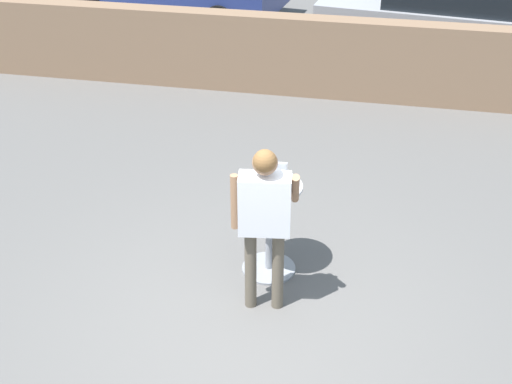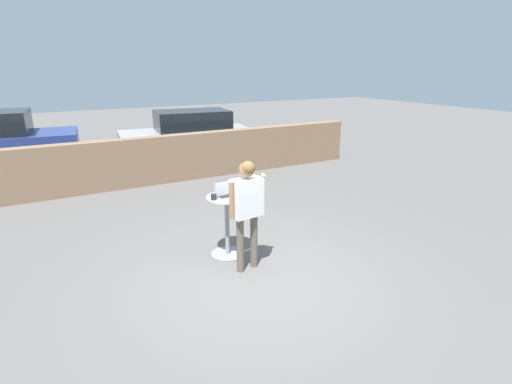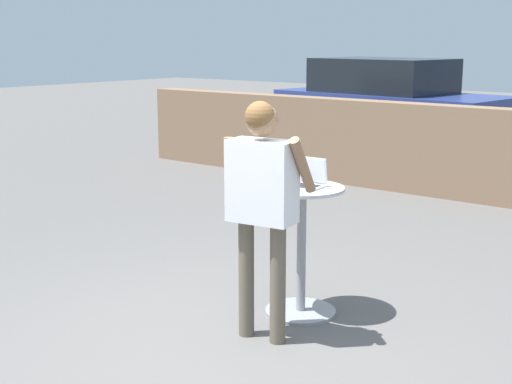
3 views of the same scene
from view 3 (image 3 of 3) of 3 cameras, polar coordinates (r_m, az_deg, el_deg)
name	(u,v)px [view 3 (image 3 of 3)]	position (r m, az deg, el deg)	size (l,w,h in m)	color
ground_plane	(223,353)	(4.93, -2.65, -12.72)	(50.00, 50.00, 0.00)	#5B5956
pavement_kerb	(512,158)	(9.50, 19.77, 2.58)	(12.30, 0.35, 1.22)	#84664C
cafe_table	(301,244)	(5.42, 3.66, -4.16)	(0.63, 0.63, 1.00)	gray
laptop	(303,180)	(5.31, 3.78, 0.96)	(0.33, 0.25, 0.22)	silver
coffee_mug	(274,178)	(5.40, 1.41, 1.14)	(0.12, 0.09, 0.09)	#232328
standing_person	(262,190)	(4.81, 0.47, 0.17)	(0.60, 0.42, 1.68)	brown
parked_car_further_down	(389,103)	(14.08, 10.57, 6.98)	(4.67, 2.42, 1.71)	navy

